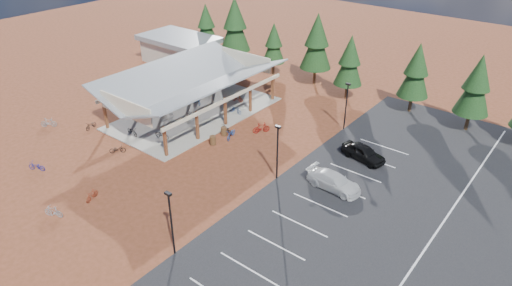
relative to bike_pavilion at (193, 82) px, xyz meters
The scene contains 36 objects.
ground 12.79m from the bike_pavilion, 34.99° to the right, with size 140.00×140.00×0.00m, color #5B2E18.
asphalt_lot 29.03m from the bike_pavilion, ahead, with size 27.00×44.00×0.04m, color black.
concrete_pad 3.77m from the bike_pavilion, 90.00° to the left, with size 10.60×18.60×0.10m, color gray.
bike_pavilion is the anchor object (origin of this frame).
outbuilding 17.89m from the bike_pavilion, 141.84° to the left, with size 11.00×7.00×3.90m.
lamp_post_0 22.69m from the bike_pavilion, 48.58° to the right, with size 0.50×0.25×5.14m.
lamp_post_1 15.83m from the bike_pavilion, 18.43° to the right, with size 0.50×0.25×5.14m.
lamp_post_2 16.57m from the bike_pavilion, 25.02° to the left, with size 0.50×0.25×5.14m.
trash_bin_0 8.29m from the bike_pavilion, 31.76° to the right, with size 0.60×0.60×0.90m, color #4E331C.
trash_bin_1 7.15m from the bike_pavilion, 17.25° to the right, with size 0.60×0.60×0.90m, color #4E331C.
pine_0 20.55m from the bike_pavilion, 129.67° to the left, with size 3.33×3.33×7.77m.
pine_1 16.47m from the bike_pavilion, 114.28° to the left, with size 4.18×4.18×9.73m.
pine_2 15.62m from the bike_pavilion, 92.21° to the left, with size 3.01×3.01×7.01m.
pine_3 17.05m from the bike_pavilion, 70.19° to the left, with size 3.93×3.93×9.15m.
pine_4 18.24m from the bike_pavilion, 51.73° to the left, with size 3.34×3.34×7.79m.
pine_5 24.34m from the bike_pavilion, 39.72° to the left, with size 3.43×3.43×7.98m.
pine_6 29.20m from the bike_pavilion, 30.50° to the left, with size 3.52×3.52×8.20m.
bike_0 8.55m from the bike_pavilion, 98.84° to the right, with size 0.57×1.63×0.86m, color black.
bike_1 4.39m from the bike_pavilion, 123.62° to the right, with size 0.48×1.70×1.02m, color #96989E.
bike_2 4.09m from the bike_pavilion, 129.25° to the left, with size 0.54×1.56×0.82m, color #124A9C.
bike_3 6.50m from the bike_pavilion, 119.44° to the left, with size 0.44×1.55×0.93m, color maroon.
bike_4 7.41m from the bike_pavilion, 74.76° to the right, with size 0.58×1.67×0.88m, color black.
bike_5 3.71m from the bike_pavilion, 59.21° to the right, with size 0.42×1.50×0.90m, color gray.
bike_6 5.61m from the bike_pavilion, 36.71° to the left, with size 0.57×1.65×0.86m, color navy.
bike_7 6.42m from the bike_pavilion, 71.68° to the left, with size 0.45×1.58×0.95m, color maroon.
bike_8 11.69m from the bike_pavilion, 121.95° to the right, with size 0.53×1.51×0.79m, color black.
bike_9 15.85m from the bike_pavilion, 129.27° to the right, with size 0.48×1.69×1.02m, color gray.
bike_10 17.83m from the bike_pavilion, 98.69° to the right, with size 0.57×1.63×0.86m, color navy.
bike_11 17.91m from the bike_pavilion, 73.18° to the right, with size 0.41×1.47×0.88m, color maroon.
bike_12 11.41m from the bike_pavilion, 87.63° to the right, with size 0.53×1.52×0.80m, color black.
bike_13 20.78m from the bike_pavilion, 76.79° to the right, with size 0.46×1.61×0.97m, color gray.
bike_14 8.02m from the bike_pavilion, 15.07° to the right, with size 0.66×1.90×1.00m, color #254C9C.
bike_15 9.34m from the bike_pavilion, ahead, with size 0.52×1.83×1.10m, color maroon.
bike_16 6.97m from the bike_pavilion, 12.95° to the right, with size 0.62×1.78×0.93m, color black.
car_3 20.20m from the bike_pavilion, ahead, with size 1.94×4.78×1.39m, color silver.
car_4 19.84m from the bike_pavilion, ahead, with size 1.73×4.30×1.47m, color black.
Camera 1 is at (24.26, -25.26, 22.09)m, focal length 32.00 mm.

